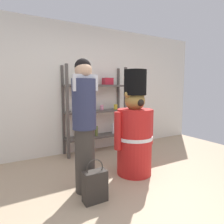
# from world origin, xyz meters

# --- Properties ---
(ground_plane) EXTENTS (6.40, 6.40, 0.00)m
(ground_plane) POSITION_xyz_m (0.00, 0.00, 0.00)
(ground_plane) COLOR tan
(back_wall) EXTENTS (6.40, 0.12, 2.60)m
(back_wall) POSITION_xyz_m (0.00, 2.20, 1.30)
(back_wall) COLOR silver
(back_wall) RESTS_ON ground_plane
(merchandise_shelf) EXTENTS (1.33, 0.35, 1.77)m
(merchandise_shelf) POSITION_xyz_m (0.41, 1.98, 0.90)
(merchandise_shelf) COLOR #4C4742
(merchandise_shelf) RESTS_ON ground_plane
(teddy_bear_guard) EXTENTS (0.71, 0.55, 1.60)m
(teddy_bear_guard) POSITION_xyz_m (0.46, 0.69, 0.67)
(teddy_bear_guard) COLOR red
(teddy_bear_guard) RESTS_ON ground_plane
(person_shopper) EXTENTS (0.31, 0.30, 1.68)m
(person_shopper) POSITION_xyz_m (-0.41, 0.56, 0.90)
(person_shopper) COLOR #38332D
(person_shopper) RESTS_ON ground_plane
(shopping_bag) EXTENTS (0.28, 0.14, 0.51)m
(shopping_bag) POSITION_xyz_m (-0.40, 0.28, 0.19)
(shopping_bag) COLOR #332D28
(shopping_bag) RESTS_ON ground_plane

